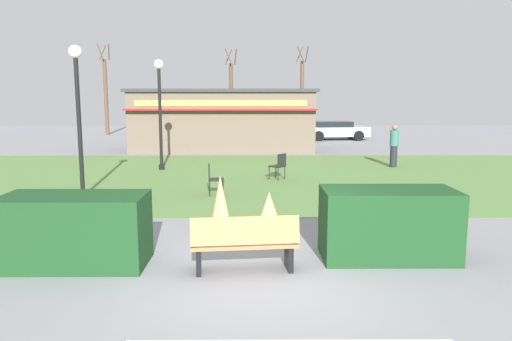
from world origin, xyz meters
TOP-DOWN VIEW (x-y plane):
  - ground_plane at (0.00, 0.00)m, footprint 80.00×80.00m
  - lawn_patch at (0.00, 9.74)m, footprint 36.00×12.00m
  - park_bench at (-0.34, 0.31)m, footprint 1.74×0.69m
  - hedge_left at (-3.15, 0.65)m, footprint 2.35×1.10m
  - hedge_right at (2.14, 0.99)m, footprint 2.27×1.10m
  - ornamental_grass_behind_left at (-0.85, 2.32)m, footprint 0.52×0.52m
  - ornamental_grass_behind_right at (0.10, 1.86)m, footprint 0.73×0.73m
  - lamppost_mid at (-5.00, 6.24)m, footprint 0.36×0.36m
  - lamppost_far at (-3.74, 11.31)m, footprint 0.36×0.36m
  - trash_bin at (2.95, 1.02)m, footprint 0.52×0.52m
  - food_kiosk at (-1.77, 18.13)m, footprint 9.53×4.09m
  - cafe_chair_west at (-1.35, 6.42)m, footprint 0.48×0.48m
  - cafe_chair_east at (0.68, 9.00)m, footprint 0.62×0.62m
  - person_strolling at (5.40, 11.92)m, footprint 0.34×0.34m
  - parked_car_west_slot at (-4.50, 24.29)m, footprint 4.24×2.13m
  - parked_car_center_slot at (0.34, 24.29)m, footprint 4.24×2.14m
  - parked_car_east_slot at (5.10, 24.28)m, footprint 4.36×2.38m
  - tree_left_bg at (-1.81, 28.12)m, footprint 0.91×0.96m
  - tree_right_bg at (-11.01, 28.59)m, footprint 0.91×0.96m
  - tree_center_bg at (3.42, 29.10)m, footprint 0.91×0.96m

SIDE VIEW (x-z plane):
  - ground_plane at x=0.00m, z-range 0.00..0.00m
  - lawn_patch at x=0.00m, z-range 0.00..0.01m
  - trash_bin at x=2.95m, z-range 0.00..0.95m
  - park_bench at x=-0.34m, z-range 0.01..0.96m
  - ornamental_grass_behind_right at x=0.10m, z-range 0.00..1.00m
  - cafe_chair_west at x=-1.35m, z-range 0.08..0.97m
  - cafe_chair_east at x=0.68m, z-range 0.08..0.97m
  - hedge_left at x=-3.15m, z-range 0.00..1.19m
  - hedge_right at x=2.14m, z-range 0.00..1.22m
  - ornamental_grass_behind_left at x=-0.85m, z-range 0.00..1.25m
  - parked_car_west_slot at x=-4.50m, z-range 0.04..1.24m
  - parked_car_center_slot at x=0.34m, z-range 0.04..1.24m
  - parked_car_east_slot at x=5.10m, z-range 0.04..1.24m
  - person_strolling at x=5.40m, z-range 0.02..1.71m
  - food_kiosk at x=-1.77m, z-range 0.01..3.18m
  - lamppost_mid at x=-5.00m, z-range 0.54..4.70m
  - lamppost_far at x=-3.74m, z-range 0.54..4.70m
  - tree_left_bg at x=-1.81m, z-range -0.36..5.82m
  - tree_center_bg at x=3.42m, z-range -0.37..6.07m
  - tree_right_bg at x=-11.01m, z-range -0.37..6.18m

